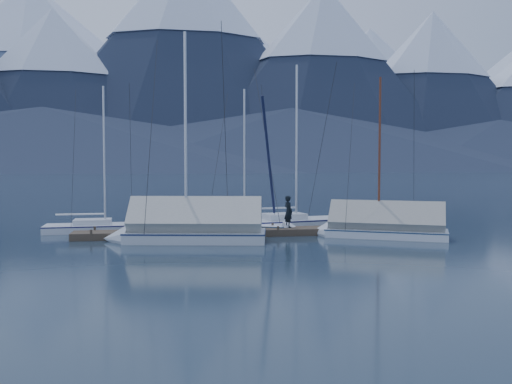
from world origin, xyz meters
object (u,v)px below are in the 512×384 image
(person, at_px, (288,212))
(sailboat_open_left, at_px, (114,229))
(sailboat_covered_far, at_px, (183,231))
(sailboat_open_mid, at_px, (252,229))
(sailboat_covered_near, at_px, (376,228))
(sailboat_open_right, at_px, (305,224))

(person, bearing_deg, sailboat_open_left, 56.54)
(sailboat_covered_far, bearing_deg, sailboat_open_mid, 40.52)
(sailboat_open_mid, height_order, sailboat_covered_near, sailboat_covered_near)
(person, bearing_deg, sailboat_covered_far, 91.75)
(sailboat_open_mid, height_order, sailboat_covered_far, sailboat_covered_far)
(sailboat_open_mid, relative_size, person, 5.07)
(sailboat_open_right, height_order, person, sailboat_open_right)
(sailboat_covered_near, bearing_deg, sailboat_open_right, 116.21)
(sailboat_open_right, height_order, sailboat_covered_near, sailboat_open_right)
(sailboat_open_mid, height_order, sailboat_open_right, sailboat_open_right)
(sailboat_open_mid, bearing_deg, person, -39.86)
(sailboat_open_mid, distance_m, sailboat_open_right, 3.68)
(sailboat_covered_far, bearing_deg, sailboat_covered_near, 0.26)
(sailboat_covered_far, bearing_deg, sailboat_open_left, 128.02)
(sailboat_open_left, distance_m, sailboat_open_mid, 7.43)
(sailboat_open_right, xyz_separation_m, sailboat_covered_far, (-7.11, -4.84, 0.34))
(sailboat_open_mid, bearing_deg, sailboat_open_right, 25.74)
(sailboat_open_left, relative_size, person, 5.15)
(sailboat_open_left, bearing_deg, person, -16.41)
(person, bearing_deg, sailboat_open_right, -46.02)
(sailboat_open_right, bearing_deg, sailboat_open_left, -178.16)
(sailboat_covered_near, bearing_deg, sailboat_covered_far, -179.74)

